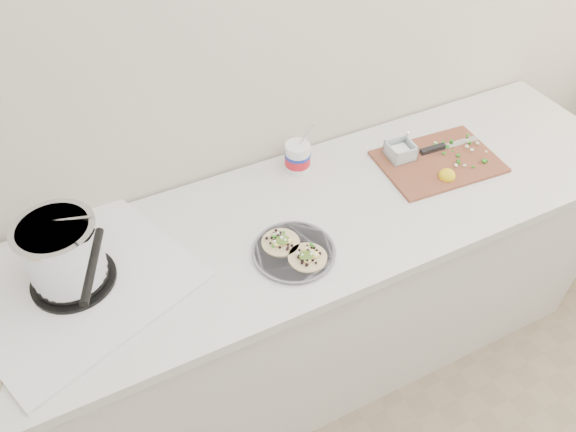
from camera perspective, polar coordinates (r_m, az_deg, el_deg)
name	(u,v)px	position (r m, az deg, el deg)	size (l,w,h in m)	color
counter	(304,297)	(2.18, 1.66, -8.19)	(2.44, 0.66, 0.90)	silver
stove	(67,263)	(1.69, -21.54, -4.45)	(0.74, 0.72, 0.28)	silver
taco_plate	(294,250)	(1.71, 0.60, -3.45)	(0.26, 0.26, 0.04)	slate
tub	(299,155)	(1.97, 1.08, 6.26)	(0.09, 0.09, 0.21)	white
cutboard	(436,158)	(2.10, 14.80, 5.73)	(0.44, 0.32, 0.07)	brown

